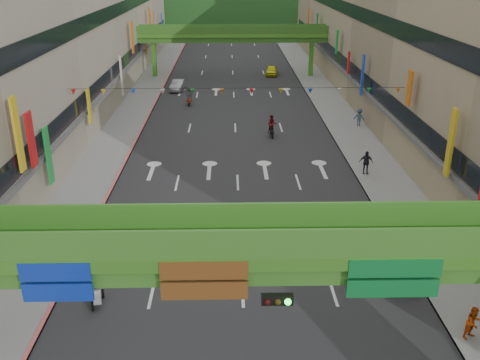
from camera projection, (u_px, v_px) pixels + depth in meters
road_slab at (234, 103)px, 61.85m from camera, size 18.00×140.00×0.02m
sidewalk_left at (139, 103)px, 61.61m from camera, size 4.00×140.00×0.15m
sidewalk_right at (329, 102)px, 62.05m from camera, size 4.00×140.00×0.15m
curb_left at (155, 102)px, 61.64m from camera, size 0.20×140.00×0.18m
curb_right at (312, 102)px, 62.00m from camera, size 0.20×140.00×0.18m
building_row_left at (59, 18)px, 57.88m from camera, size 12.80×95.00×19.00m
building_row_right at (406, 18)px, 58.63m from camera, size 12.80×95.00×19.00m
overpass_near at (274, 272)px, 18.65m from camera, size 28.00×12.27×7.10m
overpass_far at (233, 38)px, 73.67m from camera, size 28.00×2.20×7.10m
hill_left at (181, 14)px, 163.25m from camera, size 168.00×140.00×112.00m
hill_right at (303, 9)px, 182.52m from camera, size 208.00×176.00×128.00m
bunting_string at (237, 91)px, 41.10m from camera, size 26.00×0.36×0.47m
scooter_rider_near at (177, 233)px, 30.32m from camera, size 0.69×1.60×2.02m
scooter_rider_mid at (272, 126)px, 49.52m from camera, size 0.90×1.60×2.11m
scooter_rider_left at (97, 288)px, 25.34m from camera, size 0.93×1.58×1.84m
scooter_rider_far at (189, 97)px, 60.51m from camera, size 0.85×1.60×1.97m
parked_scooter_row at (378, 241)px, 30.29m from camera, size 1.60×9.39×1.08m
car_silver at (178, 85)px, 67.48m from camera, size 1.99×4.27×1.35m
car_yellow at (272, 70)px, 76.54m from camera, size 2.00×4.13×1.36m
pedestrian_red at (473, 326)px, 22.93m from camera, size 0.92×0.85×1.53m
pedestrian_dark at (366, 164)px, 40.70m from camera, size 1.10×0.56×1.80m
pedestrian_blue at (359, 119)px, 52.53m from camera, size 0.95×0.82×1.72m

